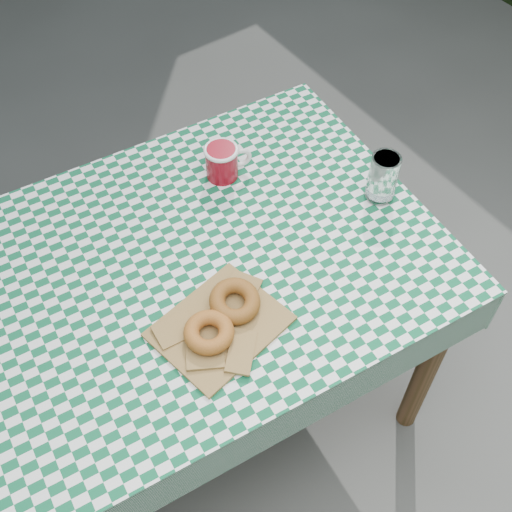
{
  "coord_description": "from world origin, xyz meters",
  "views": [
    {
      "loc": [
        -0.17,
        -0.97,
        2.0
      ],
      "look_at": [
        0.37,
        -0.21,
        0.79
      ],
      "focal_mm": 46.12,
      "sensor_mm": 36.0,
      "label": 1
    }
  ],
  "objects_px": {
    "drinking_glass": "(383,178)",
    "table": "(184,352)",
    "paper_bag": "(220,326)",
    "coffee_mug": "(222,162)"
  },
  "relations": [
    {
      "from": "coffee_mug",
      "to": "drinking_glass",
      "type": "bearing_deg",
      "value": -28.92
    },
    {
      "from": "coffee_mug",
      "to": "drinking_glass",
      "type": "height_order",
      "value": "drinking_glass"
    },
    {
      "from": "paper_bag",
      "to": "drinking_glass",
      "type": "xyz_separation_m",
      "value": [
        0.55,
        0.09,
        0.06
      ]
    },
    {
      "from": "drinking_glass",
      "to": "table",
      "type": "bearing_deg",
      "value": 169.5
    },
    {
      "from": "paper_bag",
      "to": "coffee_mug",
      "type": "relative_size",
      "value": 1.62
    },
    {
      "from": "table",
      "to": "drinking_glass",
      "type": "xyz_separation_m",
      "value": [
        0.56,
        -0.1,
        0.45
      ]
    },
    {
      "from": "paper_bag",
      "to": "table",
      "type": "bearing_deg",
      "value": 93.22
    },
    {
      "from": "table",
      "to": "coffee_mug",
      "type": "distance_m",
      "value": 0.54
    },
    {
      "from": "paper_bag",
      "to": "drinking_glass",
      "type": "height_order",
      "value": "drinking_glass"
    },
    {
      "from": "table",
      "to": "coffee_mug",
      "type": "xyz_separation_m",
      "value": [
        0.28,
        0.19,
        0.43
      ]
    }
  ]
}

